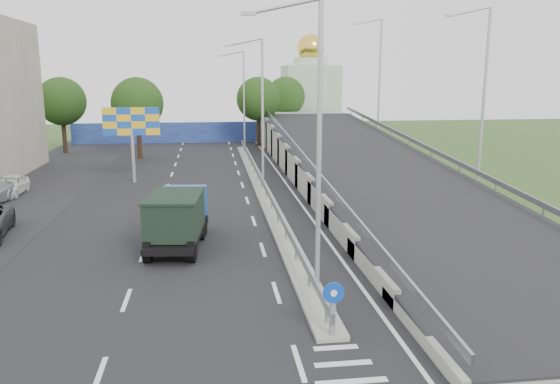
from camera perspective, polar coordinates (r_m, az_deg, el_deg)
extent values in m
plane|color=#2D4C1E|center=(15.05, 7.39, -18.96)|extent=(160.00, 160.00, 0.00)
cube|color=black|center=(33.35, -6.41, -1.40)|extent=(26.00, 90.00, 0.04)
cube|color=gray|center=(37.39, -1.94, 0.30)|extent=(1.00, 44.00, 0.20)
cube|color=gray|center=(40.06, 15.87, 3.90)|extent=(0.10, 50.00, 0.32)
cube|color=gray|center=(37.36, 2.32, 3.79)|extent=(0.10, 50.00, 0.32)
cube|color=gray|center=(37.26, -1.95, 1.28)|extent=(0.08, 44.00, 0.32)
cylinder|color=gray|center=(37.31, -1.94, 0.90)|extent=(0.09, 0.09, 0.60)
cylinder|color=black|center=(16.56, 5.50, -12.73)|extent=(0.20, 0.20, 1.20)
cylinder|color=#0C3FBF|center=(16.19, 5.62, -10.44)|extent=(0.64, 0.05, 0.64)
cylinder|color=white|center=(16.16, 5.64, -10.48)|extent=(0.20, 0.03, 0.20)
cylinder|color=#B2B5B7|center=(18.98, 4.10, 4.38)|extent=(0.18, 0.18, 10.00)
cylinder|color=#B2B5B7|center=(18.74, 0.53, 18.87)|extent=(2.57, 0.12, 0.66)
cube|color=#B2B5B7|center=(18.59, -3.33, 18.13)|extent=(0.50, 0.18, 0.12)
cylinder|color=#B2B5B7|center=(38.70, -1.83, 8.33)|extent=(0.18, 0.18, 10.00)
cylinder|color=#B2B5B7|center=(38.58, -3.72, 15.36)|extent=(2.57, 0.12, 0.66)
cube|color=#B2B5B7|center=(38.51, -5.56, 14.96)|extent=(0.50, 0.18, 0.12)
cylinder|color=#B2B5B7|center=(58.61, -3.78, 9.59)|extent=(0.18, 0.18, 10.00)
cylinder|color=#B2B5B7|center=(58.53, -5.05, 14.22)|extent=(2.57, 0.12, 0.66)
cube|color=#B2B5B7|center=(58.48, -6.26, 13.95)|extent=(0.50, 0.18, 0.12)
cube|color=navy|center=(64.77, -7.90, 6.19)|extent=(30.00, 0.50, 2.40)
cube|color=#B2CCAD|center=(73.74, 3.16, 9.56)|extent=(7.00, 7.00, 9.00)
cylinder|color=#B2CCAD|center=(73.69, 3.20, 13.45)|extent=(4.40, 4.40, 1.00)
sphere|color=gold|center=(73.75, 3.22, 14.77)|extent=(3.60, 3.60, 3.60)
cone|color=gold|center=(73.88, 3.24, 16.32)|extent=(0.30, 0.30, 1.20)
cylinder|color=#B2B5B7|center=(41.21, -15.09, 3.67)|extent=(0.24, 0.24, 4.00)
cube|color=yellow|center=(40.94, -15.28, 7.14)|extent=(4.00, 0.20, 2.00)
cylinder|color=black|center=(53.15, -14.50, 5.51)|extent=(0.44, 0.44, 4.00)
sphere|color=#1A320D|center=(52.90, -14.68, 8.96)|extent=(4.80, 4.80, 4.80)
cylinder|color=black|center=(60.95, -2.25, 6.68)|extent=(0.44, 0.44, 4.00)
sphere|color=#1A320D|center=(60.73, -2.28, 9.69)|extent=(4.80, 4.80, 4.80)
cylinder|color=black|center=(59.52, -21.62, 5.72)|extent=(0.44, 0.44, 4.00)
sphere|color=#1A320D|center=(59.30, -21.87, 8.79)|extent=(4.80, 4.80, 4.80)
cylinder|color=black|center=(68.33, 0.58, 7.28)|extent=(0.44, 0.44, 4.00)
sphere|color=#1A320D|center=(68.14, 0.58, 9.96)|extent=(4.80, 4.80, 4.80)
cylinder|color=black|center=(27.51, -11.86, -3.41)|extent=(0.43, 1.04, 1.01)
cylinder|color=black|center=(27.23, -8.04, -3.43)|extent=(0.43, 1.04, 1.01)
cylinder|color=black|center=(26.72, -12.18, -3.89)|extent=(0.43, 1.04, 1.01)
cylinder|color=black|center=(26.44, -8.25, -3.91)|extent=(0.43, 1.04, 1.01)
cylinder|color=black|center=(23.71, -13.63, -6.02)|extent=(0.43, 1.04, 1.01)
cylinder|color=black|center=(23.38, -9.19, -6.08)|extent=(0.43, 1.04, 1.01)
cube|color=black|center=(25.48, -10.62, -4.28)|extent=(2.71, 5.90, 0.28)
cube|color=#0D3D93|center=(27.31, -9.97, -1.15)|extent=(2.26, 1.69, 1.57)
cube|color=black|center=(27.91, -9.79, 0.01)|extent=(1.75, 0.24, 0.64)
cube|color=black|center=(28.30, -9.67, -2.70)|extent=(2.12, 0.36, 0.46)
cube|color=black|center=(24.69, -10.91, -2.39)|extent=(2.57, 3.71, 1.66)
cube|color=black|center=(24.49, -10.99, -0.41)|extent=(2.67, 3.82, 0.11)
imported|color=white|center=(40.03, -26.32, 0.65)|extent=(1.61, 3.91, 1.32)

